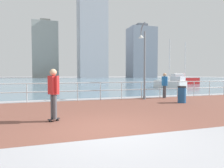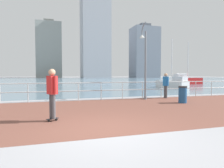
% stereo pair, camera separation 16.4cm
% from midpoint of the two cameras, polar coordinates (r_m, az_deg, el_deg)
% --- Properties ---
extents(ground, '(220.00, 220.00, 0.00)m').
position_cam_midpoint_polar(ground, '(45.27, -14.58, 0.68)').
color(ground, '#9E9EA3').
extents(brick_paving, '(28.00, 7.18, 0.01)m').
position_cam_midpoint_polar(brick_paving, '(8.43, -6.35, -7.90)').
color(brick_paving, brown).
rests_on(brick_paving, ground).
extents(harbor_water, '(180.00, 88.00, 0.00)m').
position_cam_midpoint_polar(harbor_water, '(56.78, -14.95, 1.08)').
color(harbor_water, slate).
rests_on(harbor_water, ground).
extents(waterfront_railing, '(25.25, 0.06, 1.10)m').
position_cam_midpoint_polar(waterfront_railing, '(11.86, -9.40, -1.17)').
color(waterfront_railing, '#B2BCC1').
rests_on(waterfront_railing, ground).
extents(lamppost, '(0.36, 0.82, 4.85)m').
position_cam_midpoint_polar(lamppost, '(12.66, 9.79, 7.79)').
color(lamppost, slate).
rests_on(lamppost, ground).
extents(skateboarder, '(0.41, 0.53, 1.75)m').
position_cam_midpoint_polar(skateboarder, '(6.77, -16.39, -1.64)').
color(skateboarder, black).
rests_on(skateboarder, ground).
extents(bystander, '(0.25, 0.55, 1.66)m').
position_cam_midpoint_polar(bystander, '(13.47, 15.73, 0.17)').
color(bystander, '#4C4C51').
rests_on(bystander, ground).
extents(trash_bin, '(0.46, 0.46, 0.93)m').
position_cam_midpoint_polar(trash_bin, '(11.45, 20.30, -2.88)').
color(trash_bin, navy).
rests_on(trash_bin, ground).
extents(sailboat_ivory, '(2.15, 4.25, 5.71)m').
position_cam_midpoint_polar(sailboat_ivory, '(23.95, 17.42, 0.19)').
color(sailboat_ivory, white).
rests_on(sailboat_ivory, ground).
extents(sailboat_red, '(4.94, 1.78, 6.82)m').
position_cam_midpoint_polar(sailboat_red, '(34.07, 21.10, 1.03)').
color(sailboat_red, '#B21E1E').
rests_on(sailboat_red, ground).
extents(tower_brick, '(13.56, 10.51, 28.14)m').
position_cam_midpoint_polar(tower_brick, '(105.83, 9.48, 9.04)').
color(tower_brick, slate).
rests_on(tower_brick, ground).
extents(tower_glass, '(13.51, 12.32, 43.76)m').
position_cam_midpoint_polar(tower_glass, '(100.27, -4.93, 13.93)').
color(tower_glass, '#A3A8B2').
rests_on(tower_glass, ground).
extents(tower_steel, '(12.51, 15.41, 30.31)m').
position_cam_midpoint_polar(tower_steel, '(110.71, -17.80, 9.23)').
color(tower_steel, '#939993').
rests_on(tower_steel, ground).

